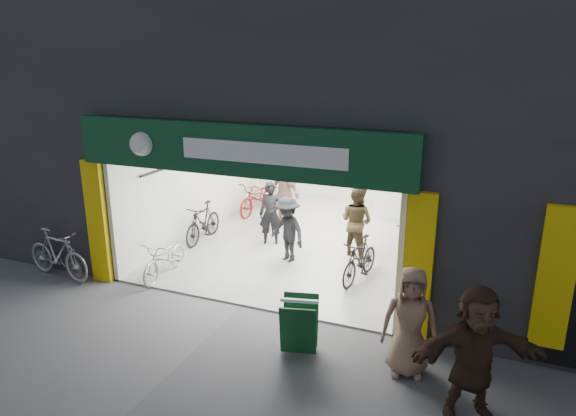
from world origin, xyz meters
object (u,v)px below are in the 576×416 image
Objects in this scene: pedestrian_near at (410,322)px; sandwich_board at (299,324)px; bike_right_front at (360,260)px; parked_bike at (58,254)px; bike_left_front at (165,258)px.

pedestrian_near is 1.75m from sandwich_board.
bike_right_front is 3.00m from sandwich_board.
parked_bike is at bearing 163.05° from pedestrian_near.
parked_bike is at bearing -160.76° from bike_left_front.
parked_bike reaches higher than sandwich_board.
bike_left_front is at bearing 142.37° from sandwich_board.
sandwich_board is (-0.21, -2.99, 0.01)m from bike_right_front.
sandwich_board is at bearing -27.70° from bike_left_front.
sandwich_board reaches higher than bike_left_front.
pedestrian_near reaches higher than parked_bike.
parked_bike is 7.54m from pedestrian_near.
bike_right_front is at bearing -62.09° from parked_bike.
bike_left_front is at bearing -150.21° from bike_right_front.
bike_right_front is 0.88× the size of parked_bike.
sandwich_board is (3.70, -1.62, 0.06)m from bike_left_front.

